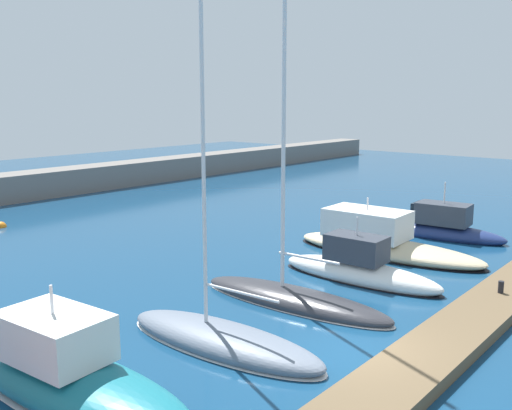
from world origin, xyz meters
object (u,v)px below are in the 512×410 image
(motorboat_sand_seventh, at_px, (380,241))
(dock_bollard, at_px, (501,287))
(sailboat_slate_fourth, at_px, (222,338))
(motorboat_white_sixth, at_px, (359,269))
(motorboat_teal_third, at_px, (67,373))
(mooring_buoy_orange, at_px, (1,227))
(sailboat_charcoal_fifth, at_px, (293,296))
(motorboat_navy_eighth, at_px, (439,227))

(motorboat_sand_seventh, height_order, dock_bollard, motorboat_sand_seventh)
(sailboat_slate_fourth, bearing_deg, motorboat_white_sixth, -93.35)
(motorboat_teal_third, distance_m, mooring_buoy_orange, 21.55)
(motorboat_white_sixth, relative_size, mooring_buoy_orange, 10.85)
(motorboat_white_sixth, xyz_separation_m, mooring_buoy_orange, (-4.75, 20.90, -0.47))
(sailboat_charcoal_fifth, distance_m, mooring_buoy_orange, 20.53)
(motorboat_sand_seventh, height_order, mooring_buoy_orange, motorboat_sand_seventh)
(motorboat_navy_eighth, height_order, mooring_buoy_orange, motorboat_navy_eighth)
(motorboat_teal_third, height_order, motorboat_sand_seventh, motorboat_teal_third)
(sailboat_slate_fourth, distance_m, mooring_buoy_orange, 21.31)
(sailboat_charcoal_fifth, bearing_deg, motorboat_teal_third, 83.18)
(dock_bollard, bearing_deg, motorboat_teal_third, 155.37)
(motorboat_sand_seventh, distance_m, dock_bollard, 7.53)
(motorboat_navy_eighth, xyz_separation_m, mooring_buoy_orange, (-14.14, 20.43, -0.51))
(sailboat_slate_fourth, bearing_deg, mooring_buoy_orange, -13.72)
(sailboat_slate_fourth, distance_m, motorboat_navy_eighth, 17.69)
(sailboat_slate_fourth, xyz_separation_m, mooring_buoy_orange, (3.54, 21.01, -0.26))
(motorboat_navy_eighth, bearing_deg, sailboat_charcoal_fifth, 85.71)
(sailboat_charcoal_fifth, height_order, motorboat_sand_seventh, sailboat_charcoal_fifth)
(motorboat_navy_eighth, bearing_deg, motorboat_teal_third, 84.15)
(motorboat_navy_eighth, bearing_deg, dock_bollard, 119.82)
(motorboat_sand_seventh, distance_m, mooring_buoy_orange, 21.60)
(sailboat_charcoal_fifth, xyz_separation_m, motorboat_sand_seventh, (8.36, 0.94, 0.30))
(mooring_buoy_orange, bearing_deg, sailboat_charcoal_fifth, -87.89)
(motorboat_white_sixth, xyz_separation_m, motorboat_navy_eighth, (9.39, 0.47, 0.04))
(motorboat_teal_third, height_order, dock_bollard, motorboat_teal_third)
(sailboat_charcoal_fifth, distance_m, motorboat_navy_eighth, 13.38)
(motorboat_sand_seventh, bearing_deg, motorboat_teal_third, 89.26)
(motorboat_white_sixth, height_order, motorboat_navy_eighth, motorboat_navy_eighth)
(motorboat_white_sixth, height_order, dock_bollard, motorboat_white_sixth)
(sailboat_slate_fourth, xyz_separation_m, motorboat_navy_eighth, (17.68, 0.58, 0.25))
(sailboat_slate_fourth, distance_m, sailboat_charcoal_fifth, 4.33)
(sailboat_charcoal_fifth, xyz_separation_m, motorboat_white_sixth, (3.99, -0.39, 0.18))
(motorboat_teal_third, height_order, mooring_buoy_orange, motorboat_teal_third)
(sailboat_slate_fourth, xyz_separation_m, dock_bollard, (9.19, -5.25, 0.36))
(motorboat_white_sixth, xyz_separation_m, dock_bollard, (0.89, -5.36, 0.15))
(motorboat_sand_seventh, relative_size, dock_bollard, 21.82)
(sailboat_charcoal_fifth, bearing_deg, dock_bollard, -142.87)
(motorboat_teal_third, distance_m, motorboat_sand_seventh, 17.22)
(motorboat_white_sixth, distance_m, mooring_buoy_orange, 21.44)
(sailboat_slate_fourth, bearing_deg, dock_bollard, -123.88)
(motorboat_navy_eighth, bearing_deg, motorboat_sand_seventh, 75.66)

